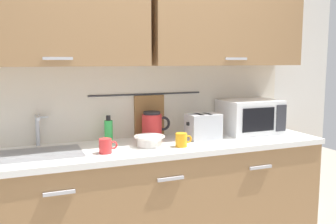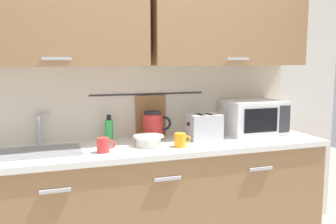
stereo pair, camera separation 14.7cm
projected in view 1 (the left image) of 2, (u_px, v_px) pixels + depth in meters
The scene contains 10 objects.
counter_unit at pixel (153, 204), 2.72m from camera, with size 2.53×0.64×0.90m.
back_wall_assembly at pixel (143, 56), 2.79m from camera, with size 3.70×0.41×2.50m.
sink_faucet at pixel (38, 126), 2.57m from camera, with size 0.09×0.17×0.22m.
microwave at pixel (250, 116), 3.07m from camera, with size 0.46×0.35×0.27m.
electric_kettle at pixel (152, 126), 2.83m from camera, with size 0.23×0.16×0.21m.
dish_soap_bottle at pixel (109, 131), 2.71m from camera, with size 0.06×0.06×0.20m.
mug_near_sink at pixel (106, 146), 2.40m from camera, with size 0.12×0.08×0.09m.
mixing_bowl at pixel (149, 140), 2.59m from camera, with size 0.21×0.21×0.08m.
toaster at pixel (203, 126), 2.83m from camera, with size 0.26×0.17×0.19m.
mug_by_kettle at pixel (182, 140), 2.58m from camera, with size 0.12×0.08×0.09m.
Camera 1 is at (-0.89, -2.15, 1.49)m, focal length 40.30 mm.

